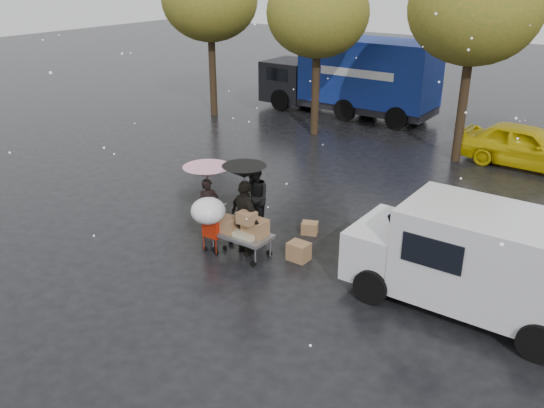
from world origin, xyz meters
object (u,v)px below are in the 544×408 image
Objects in this scene: white_van at (478,260)px; yellow_taxi at (527,146)px; vendor_cart at (244,229)px; blue_truck at (352,77)px; shopping_cart at (209,214)px; person_black at (245,218)px; person_pink at (209,207)px.

white_van is 1.11× the size of yellow_taxi.
vendor_cart is at bearing -170.51° from white_van.
shopping_cart is at bearing -74.99° from blue_truck.
person_black is at bearing 161.86° from yellow_taxi.
person_black is at bearing -70.52° from person_pink.
shopping_cart is (0.78, -0.85, 0.31)m from person_pink.
shopping_cart is at bearing -168.26° from white_van.
person_pink is 1.19m from shopping_cart.
yellow_taxi reaches higher than vendor_cart.
yellow_taxi is (8.47, -2.99, -1.00)m from blue_truck.
person_pink is 1.55m from person_black.
person_black is 1.30× the size of shopping_cart.
yellow_taxi is (-1.38, 10.02, -0.40)m from white_van.
white_van is (5.32, 0.76, 0.21)m from person_black.
person_pink is 13.79m from blue_truck.
vendor_cart is (1.53, -0.48, -0.03)m from person_pink.
person_black is at bearing -71.76° from blue_truck.
shopping_cart is at bearing 159.50° from yellow_taxi.
yellow_taxi is at bearing 97.86° from white_van.
person_black reaches higher than person_pink.
blue_truck reaches higher than person_pink.
white_van is at bearing 11.74° from shopping_cart.
vendor_cart is 14.66m from blue_truck.
person_pink is 0.18× the size of blue_truck.
person_pink reaches higher than shopping_cart.
blue_truck is at bearing 45.77° from person_pink.
person_pink is 6.83m from white_van.
vendor_cart is 0.90m from shopping_cart.
yellow_taxi is at bearing -90.12° from person_black.
vendor_cart is at bearing 162.24° from yellow_taxi.
person_black is at bearing 34.44° from shopping_cart.
person_pink is at bearing -176.59° from white_van.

